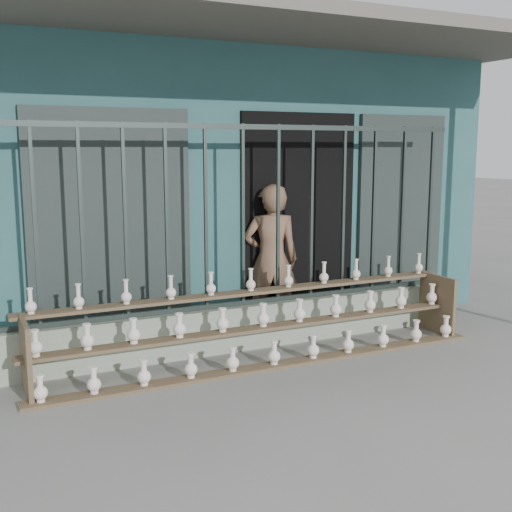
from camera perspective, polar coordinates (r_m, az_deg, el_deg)
name	(u,v)px	position (r m, az deg, el deg)	size (l,w,h in m)	color
ground	(307,391)	(5.53, 4.58, -11.87)	(60.00, 60.00, 0.00)	slate
workshop_building	(156,177)	(9.06, -8.90, 6.97)	(7.40, 6.60, 3.21)	#295658
parapet_wall	(243,327)	(6.55, -1.14, -6.30)	(5.00, 0.20, 0.45)	#94A28B
security_fence	(243,217)	(6.33, -1.17, 3.52)	(5.00, 0.04, 1.80)	#283330
shelf_rack	(263,324)	(6.16, 0.61, -6.04)	(4.50, 0.68, 0.85)	brown
elderly_woman	(271,260)	(6.93, 1.36, -0.37)	(0.60, 0.39, 1.64)	brown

